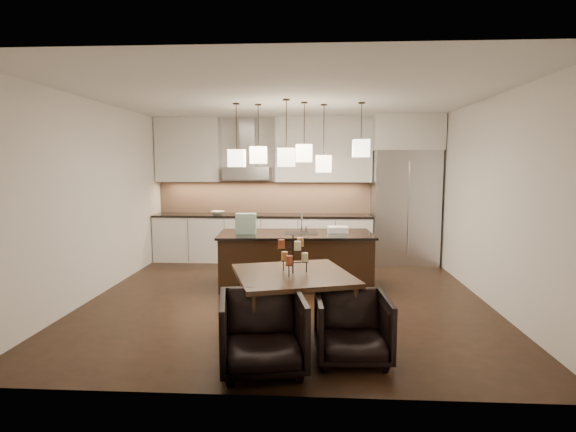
# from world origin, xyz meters

# --- Properties ---
(floor) EXTENTS (5.50, 5.50, 0.02)m
(floor) POSITION_xyz_m (0.00, 0.00, -0.01)
(floor) COLOR black
(floor) RESTS_ON ground
(ceiling) EXTENTS (5.50, 5.50, 0.02)m
(ceiling) POSITION_xyz_m (0.00, 0.00, 2.81)
(ceiling) COLOR white
(ceiling) RESTS_ON wall_back
(wall_back) EXTENTS (5.50, 0.02, 2.80)m
(wall_back) POSITION_xyz_m (0.00, 2.76, 1.40)
(wall_back) COLOR silver
(wall_back) RESTS_ON ground
(wall_front) EXTENTS (5.50, 0.02, 2.80)m
(wall_front) POSITION_xyz_m (0.00, -2.76, 1.40)
(wall_front) COLOR silver
(wall_front) RESTS_ON ground
(wall_left) EXTENTS (0.02, 5.50, 2.80)m
(wall_left) POSITION_xyz_m (-2.76, 0.00, 1.40)
(wall_left) COLOR silver
(wall_left) RESTS_ON ground
(wall_right) EXTENTS (0.02, 5.50, 2.80)m
(wall_right) POSITION_xyz_m (2.76, 0.00, 1.40)
(wall_right) COLOR silver
(wall_right) RESTS_ON ground
(refrigerator) EXTENTS (1.20, 0.72, 2.15)m
(refrigerator) POSITION_xyz_m (2.10, 2.38, 1.07)
(refrigerator) COLOR #B7B7BA
(refrigerator) RESTS_ON floor
(fridge_panel) EXTENTS (1.26, 0.72, 0.65)m
(fridge_panel) POSITION_xyz_m (2.10, 2.38, 2.47)
(fridge_panel) COLOR silver
(fridge_panel) RESTS_ON refrigerator
(lower_cabinets) EXTENTS (4.21, 0.62, 0.88)m
(lower_cabinets) POSITION_xyz_m (-0.62, 2.43, 0.44)
(lower_cabinets) COLOR silver
(lower_cabinets) RESTS_ON floor
(countertop) EXTENTS (4.21, 0.66, 0.04)m
(countertop) POSITION_xyz_m (-0.62, 2.43, 0.90)
(countertop) COLOR black
(countertop) RESTS_ON lower_cabinets
(backsplash) EXTENTS (4.21, 0.02, 0.63)m
(backsplash) POSITION_xyz_m (-0.62, 2.73, 1.24)
(backsplash) COLOR tan
(backsplash) RESTS_ON countertop
(upper_cab_left) EXTENTS (1.25, 0.35, 1.25)m
(upper_cab_left) POSITION_xyz_m (-2.10, 2.57, 2.17)
(upper_cab_left) COLOR silver
(upper_cab_left) RESTS_ON wall_back
(upper_cab_right) EXTENTS (1.85, 0.35, 1.25)m
(upper_cab_right) POSITION_xyz_m (0.55, 2.57, 2.17)
(upper_cab_right) COLOR silver
(upper_cab_right) RESTS_ON wall_back
(hood_canopy) EXTENTS (0.90, 0.52, 0.24)m
(hood_canopy) POSITION_xyz_m (-0.93, 2.48, 1.72)
(hood_canopy) COLOR #B7B7BA
(hood_canopy) RESTS_ON wall_back
(hood_chimney) EXTENTS (0.30, 0.28, 0.96)m
(hood_chimney) POSITION_xyz_m (-0.93, 2.59, 2.32)
(hood_chimney) COLOR #B7B7BA
(hood_chimney) RESTS_ON hood_canopy
(fruit_bowl) EXTENTS (0.27, 0.27, 0.06)m
(fruit_bowl) POSITION_xyz_m (-1.50, 2.38, 0.95)
(fruit_bowl) COLOR silver
(fruit_bowl) RESTS_ON countertop
(island_body) EXTENTS (2.33, 1.05, 0.80)m
(island_body) POSITION_xyz_m (0.10, 0.60, 0.40)
(island_body) COLOR black
(island_body) RESTS_ON floor
(island_top) EXTENTS (2.41, 1.13, 0.04)m
(island_top) POSITION_xyz_m (0.10, 0.60, 0.82)
(island_top) COLOR black
(island_top) RESTS_ON island_body
(faucet) EXTENTS (0.10, 0.22, 0.35)m
(faucet) POSITION_xyz_m (0.18, 0.70, 1.01)
(faucet) COLOR silver
(faucet) RESTS_ON island_top
(tote_bag) EXTENTS (0.32, 0.18, 0.31)m
(tote_bag) POSITION_xyz_m (-0.66, 0.51, 0.99)
(tote_bag) COLOR #1C583B
(tote_bag) RESTS_ON island_top
(food_container) EXTENTS (0.32, 0.24, 0.09)m
(food_container) POSITION_xyz_m (0.75, 0.70, 0.89)
(food_container) COLOR silver
(food_container) RESTS_ON island_top
(dining_table) EXTENTS (1.49, 1.49, 0.72)m
(dining_table) POSITION_xyz_m (0.15, -1.46, 0.36)
(dining_table) COLOR black
(dining_table) RESTS_ON floor
(candelabra) EXTENTS (0.43, 0.43, 0.42)m
(candelabra) POSITION_xyz_m (0.15, -1.46, 0.93)
(candelabra) COLOR black
(candelabra) RESTS_ON dining_table
(candle_a) EXTENTS (0.09, 0.09, 0.10)m
(candle_a) POSITION_xyz_m (0.28, -1.42, 0.89)
(candle_a) COLOR beige
(candle_a) RESTS_ON candelabra
(candle_b) EXTENTS (0.09, 0.09, 0.10)m
(candle_b) POSITION_xyz_m (0.05, -1.37, 0.89)
(candle_b) COLOR #C28339
(candle_b) RESTS_ON candelabra
(candle_c) EXTENTS (0.09, 0.09, 0.10)m
(candle_c) POSITION_xyz_m (0.12, -1.59, 0.89)
(candle_c) COLOR brown
(candle_c) RESTS_ON candelabra
(candle_d) EXTENTS (0.09, 0.09, 0.10)m
(candle_d) POSITION_xyz_m (0.22, -1.35, 1.04)
(candle_d) COLOR #C28339
(candle_d) RESTS_ON candelabra
(candle_e) EXTENTS (0.09, 0.09, 0.10)m
(candle_e) POSITION_xyz_m (0.02, -1.48, 1.04)
(candle_e) COLOR brown
(candle_e) RESTS_ON candelabra
(candle_f) EXTENTS (0.09, 0.09, 0.10)m
(candle_f) POSITION_xyz_m (0.20, -1.57, 1.04)
(candle_f) COLOR beige
(candle_f) RESTS_ON candelabra
(armchair_left) EXTENTS (0.90, 0.92, 0.72)m
(armchair_left) POSITION_xyz_m (-0.09, -2.28, 0.36)
(armchair_left) COLOR black
(armchair_left) RESTS_ON floor
(armchair_right) EXTENTS (0.74, 0.76, 0.65)m
(armchair_right) POSITION_xyz_m (0.75, -2.03, 0.33)
(armchair_right) COLOR black
(armchair_right) RESTS_ON floor
(pendant_a) EXTENTS (0.24, 0.24, 0.26)m
(pendant_a) POSITION_xyz_m (-0.79, 0.54, 1.98)
(pendant_a) COLOR beige
(pendant_a) RESTS_ON ceiling
(pendant_b) EXTENTS (0.24, 0.24, 0.26)m
(pendant_b) POSITION_xyz_m (-0.48, 0.67, 2.03)
(pendant_b) COLOR beige
(pendant_b) RESTS_ON ceiling
(pendant_c) EXTENTS (0.24, 0.24, 0.26)m
(pendant_c) POSITION_xyz_m (0.22, 0.47, 2.06)
(pendant_c) COLOR beige
(pendant_c) RESTS_ON ceiling
(pendant_d) EXTENTS (0.24, 0.24, 0.26)m
(pendant_d) POSITION_xyz_m (0.52, 0.74, 1.90)
(pendant_d) COLOR beige
(pendant_d) RESTS_ON ceiling
(pendant_e) EXTENTS (0.24, 0.24, 0.26)m
(pendant_e) POSITION_xyz_m (1.07, 0.56, 2.13)
(pendant_e) COLOR beige
(pendant_e) RESTS_ON ceiling
(pendant_f) EXTENTS (0.24, 0.24, 0.26)m
(pendant_f) POSITION_xyz_m (-0.02, 0.16, 1.99)
(pendant_f) COLOR beige
(pendant_f) RESTS_ON ceiling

